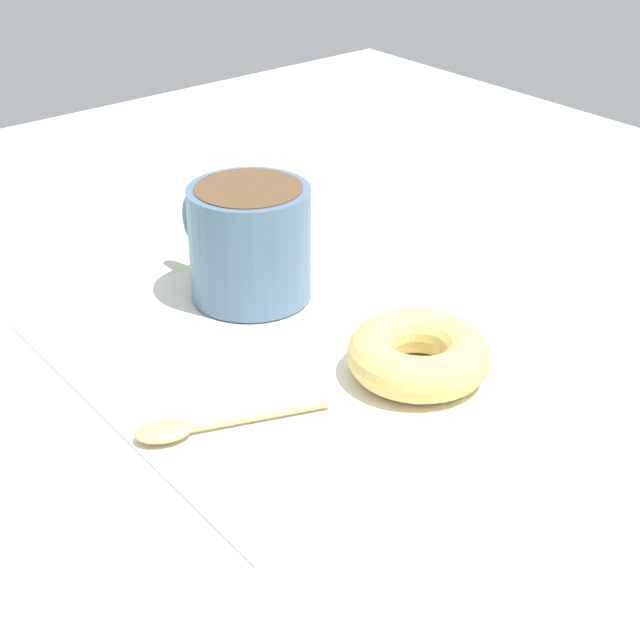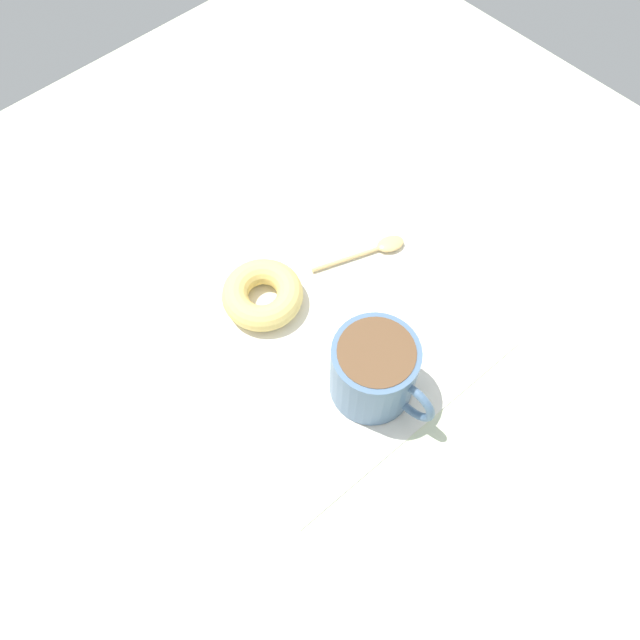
% 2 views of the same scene
% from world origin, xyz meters
% --- Properties ---
extents(ground_plane, '(1.20, 1.20, 0.02)m').
position_xyz_m(ground_plane, '(0.00, 0.00, -0.01)').
color(ground_plane, beige).
extents(napkin, '(0.35, 0.35, 0.00)m').
position_xyz_m(napkin, '(0.01, 0.01, 0.00)').
color(napkin, white).
rests_on(napkin, ground_plane).
extents(coffee_cup, '(0.13, 0.09, 0.09)m').
position_xyz_m(coffee_cup, '(-0.09, 0.02, 0.05)').
color(coffee_cup, slate).
rests_on(coffee_cup, napkin).
extents(donut, '(0.10, 0.10, 0.03)m').
position_xyz_m(donut, '(0.08, 0.03, 0.02)').
color(donut, '#E5C66B').
rests_on(donut, napkin).
extents(spoon, '(0.06, 0.12, 0.01)m').
position_xyz_m(spoon, '(0.04, -0.12, 0.01)').
color(spoon, '#D8B772').
rests_on(spoon, napkin).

